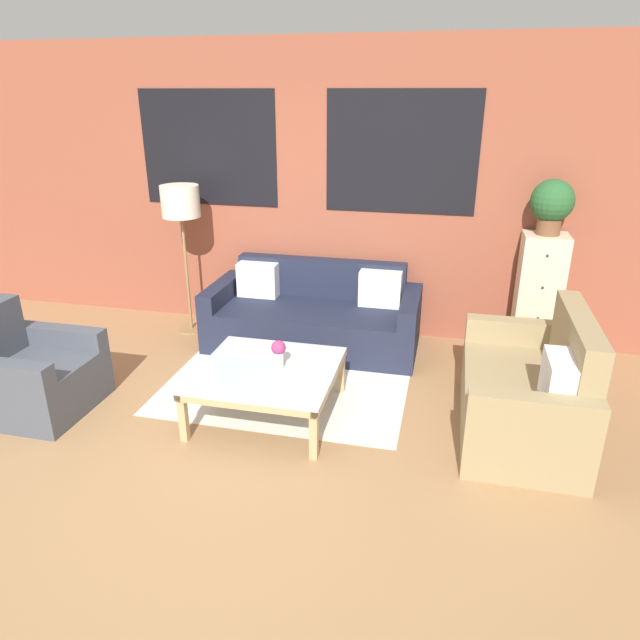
% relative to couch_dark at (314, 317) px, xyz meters
% --- Properties ---
extents(ground_plane, '(16.00, 16.00, 0.00)m').
position_rel_couch_dark_xyz_m(ground_plane, '(-0.23, -1.95, -0.28)').
color(ground_plane, '#9E754C').
extents(wall_back_brick, '(8.40, 0.09, 2.80)m').
position_rel_couch_dark_xyz_m(wall_back_brick, '(-0.23, 0.49, 1.13)').
color(wall_back_brick, brown).
rests_on(wall_back_brick, ground_plane).
extents(rug, '(2.03, 1.75, 0.00)m').
position_rel_couch_dark_xyz_m(rug, '(-0.03, -0.76, -0.28)').
color(rug, silver).
rests_on(rug, ground_plane).
extents(couch_dark, '(2.01, 0.88, 0.78)m').
position_rel_couch_dark_xyz_m(couch_dark, '(0.00, 0.00, 0.00)').
color(couch_dark, '#1E2338').
rests_on(couch_dark, ground_plane).
extents(settee_vintage, '(0.80, 1.41, 0.92)m').
position_rel_couch_dark_xyz_m(settee_vintage, '(1.87, -1.16, 0.03)').
color(settee_vintage, '#99845B').
rests_on(settee_vintage, ground_plane).
extents(armchair_corner, '(0.80, 0.79, 0.84)m').
position_rel_couch_dark_xyz_m(armchair_corner, '(-1.83, -1.69, -0.00)').
color(armchair_corner, '#474C56').
rests_on(armchair_corner, ground_plane).
extents(coffee_table, '(1.02, 1.02, 0.39)m').
position_rel_couch_dark_xyz_m(coffee_table, '(-0.03, -1.37, 0.06)').
color(coffee_table, silver).
rests_on(coffee_table, ground_plane).
extents(floor_lamp, '(0.37, 0.37, 1.49)m').
position_rel_couch_dark_xyz_m(floor_lamp, '(-1.33, 0.05, 1.00)').
color(floor_lamp, olive).
rests_on(floor_lamp, ground_plane).
extents(drawer_cabinet, '(0.39, 0.36, 1.16)m').
position_rel_couch_dark_xyz_m(drawer_cabinet, '(2.05, 0.24, 0.30)').
color(drawer_cabinet, beige).
rests_on(drawer_cabinet, ground_plane).
extents(potted_plant, '(0.37, 0.37, 0.48)m').
position_rel_couch_dark_xyz_m(potted_plant, '(2.05, 0.24, 1.15)').
color(potted_plant, brown).
rests_on(potted_plant, drawer_cabinet).
extents(flower_vase, '(0.11, 0.11, 0.22)m').
position_rel_couch_dark_xyz_m(flower_vase, '(0.05, -1.32, 0.24)').
color(flower_vase, silver).
rests_on(flower_vase, coffee_table).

